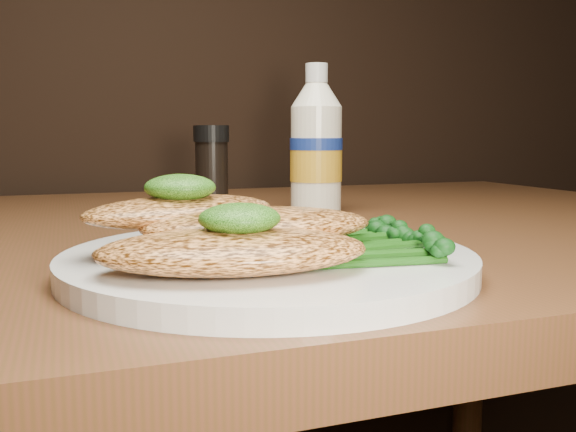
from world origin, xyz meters
name	(u,v)px	position (x,y,z in m)	size (l,w,h in m)	color
plate	(268,261)	(-0.07, 0.80, 0.76)	(0.28, 0.28, 0.01)	white
chicken_front	(233,251)	(-0.11, 0.75, 0.78)	(0.16, 0.09, 0.03)	#F49A4D
chicken_mid	(258,225)	(-0.08, 0.79, 0.79)	(0.15, 0.08, 0.02)	#F49A4D
chicken_back	(182,211)	(-0.12, 0.82, 0.79)	(0.14, 0.07, 0.02)	#F49A4D
pesto_front	(240,218)	(-0.10, 0.75, 0.80)	(0.05, 0.04, 0.02)	black
pesto_back	(180,187)	(-0.13, 0.82, 0.81)	(0.05, 0.04, 0.02)	black
broccolini_bundle	(347,238)	(-0.02, 0.78, 0.78)	(0.14, 0.11, 0.02)	#184C10
mayo_bottle	(316,139)	(0.09, 1.10, 0.84)	(0.06, 0.06, 0.18)	white
pepper_grinder	(212,169)	(-0.03, 1.15, 0.80)	(0.04, 0.04, 0.11)	black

